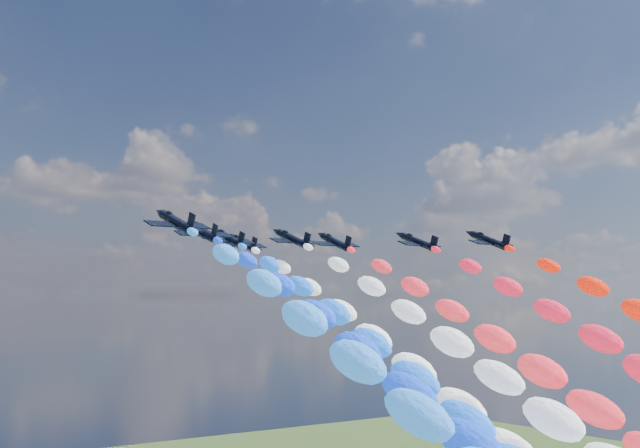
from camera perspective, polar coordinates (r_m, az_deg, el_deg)
jet_0 at (r=108.94m, az=-9.50°, el=0.15°), size 8.49×11.41×5.88m
jet_1 at (r=124.79m, az=-7.78°, el=-0.48°), size 8.75×11.59×5.88m
jet_2 at (r=139.21m, az=-6.09°, el=-0.94°), size 8.66×11.53×5.88m
jet_3 at (r=140.14m, az=-1.84°, el=-0.99°), size 8.75×11.59×5.88m
jet_4 at (r=151.39m, az=-5.16°, el=-1.25°), size 8.42×11.36×5.88m
jet_5 at (r=148.14m, az=1.00°, el=-1.19°), size 8.71×11.56×5.88m
jet_6 at (r=148.58m, az=6.47°, el=-1.17°), size 8.71×11.56×5.88m
jet_7 at (r=147.01m, az=11.09°, el=-1.08°), size 8.43×11.37×5.88m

